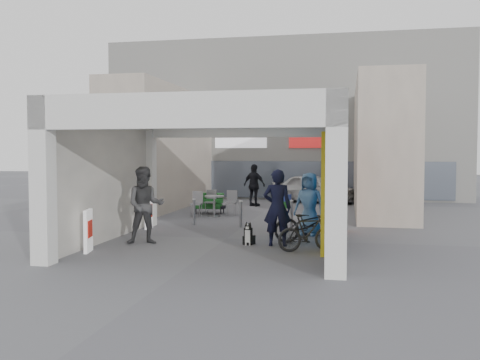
% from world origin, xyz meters
% --- Properties ---
extents(ground, '(90.00, 90.00, 0.00)m').
position_xyz_m(ground, '(0.00, 0.00, 0.00)').
color(ground, '#58595D').
rests_on(ground, ground).
extents(arcade_canopy, '(6.40, 6.45, 6.40)m').
position_xyz_m(arcade_canopy, '(0.54, -0.82, 2.30)').
color(arcade_canopy, silver).
rests_on(arcade_canopy, ground).
extents(far_building, '(18.00, 4.08, 8.00)m').
position_xyz_m(far_building, '(-0.00, 13.99, 3.99)').
color(far_building, white).
rests_on(far_building, ground).
extents(plaza_bldg_left, '(2.00, 9.00, 5.00)m').
position_xyz_m(plaza_bldg_left, '(-4.50, 7.50, 2.50)').
color(plaza_bldg_left, '#C0B19F').
rests_on(plaza_bldg_left, ground).
extents(plaza_bldg_right, '(2.00, 9.00, 5.00)m').
position_xyz_m(plaza_bldg_right, '(4.50, 7.50, 2.50)').
color(plaza_bldg_right, '#C0B19F').
rests_on(plaza_bldg_right, ground).
extents(bollard_left, '(0.09, 0.09, 0.83)m').
position_xyz_m(bollard_left, '(-1.64, 2.47, 0.41)').
color(bollard_left, gray).
rests_on(bollard_left, ground).
extents(bollard_center, '(0.09, 0.09, 0.81)m').
position_xyz_m(bollard_center, '(-0.05, 2.24, 0.41)').
color(bollard_center, gray).
rests_on(bollard_center, ground).
extents(bollard_right, '(0.09, 0.09, 0.86)m').
position_xyz_m(bollard_right, '(1.53, 2.27, 0.43)').
color(bollard_right, gray).
rests_on(bollard_right, ground).
extents(advert_board_near, '(0.20, 0.55, 1.00)m').
position_xyz_m(advert_board_near, '(-2.75, -2.55, 0.51)').
color(advert_board_near, white).
rests_on(advert_board_near, ground).
extents(advert_board_far, '(0.12, 0.55, 1.00)m').
position_xyz_m(advert_board_far, '(-2.75, 1.35, 0.51)').
color(advert_board_far, white).
rests_on(advert_board_far, ground).
extents(cafe_set, '(1.52, 1.22, 0.92)m').
position_xyz_m(cafe_set, '(-1.66, 5.04, 0.32)').
color(cafe_set, '#98989C').
rests_on(cafe_set, ground).
extents(produce_stand, '(1.16, 0.63, 0.77)m').
position_xyz_m(produce_stand, '(-1.95, 5.69, 0.30)').
color(produce_stand, black).
rests_on(produce_stand, ground).
extents(crate_stack, '(0.53, 0.47, 0.56)m').
position_xyz_m(crate_stack, '(0.63, 8.28, 0.28)').
color(crate_stack, '#195722').
rests_on(crate_stack, ground).
extents(border_collie, '(0.22, 0.43, 0.59)m').
position_xyz_m(border_collie, '(0.76, -0.85, 0.24)').
color(border_collie, black).
rests_on(border_collie, ground).
extents(man_with_dog, '(0.73, 0.51, 1.92)m').
position_xyz_m(man_with_dog, '(1.49, -0.84, 0.96)').
color(man_with_dog, black).
rests_on(man_with_dog, ground).
extents(man_back_turned, '(1.16, 1.04, 1.98)m').
position_xyz_m(man_back_turned, '(-1.85, -1.22, 0.99)').
color(man_back_turned, '#363638').
rests_on(man_back_turned, ground).
extents(man_elderly, '(1.00, 0.80, 1.77)m').
position_xyz_m(man_elderly, '(2.15, 1.05, 0.89)').
color(man_elderly, '#50749B').
rests_on(man_elderly, ground).
extents(man_crates, '(1.16, 0.84, 1.83)m').
position_xyz_m(man_crates, '(-0.74, 8.68, 0.91)').
color(man_crates, black).
rests_on(man_crates, ground).
extents(bicycle_front, '(2.02, 1.13, 1.00)m').
position_xyz_m(bicycle_front, '(2.29, -0.21, 0.50)').
color(bicycle_front, black).
rests_on(bicycle_front, ground).
extents(bicycle_rear, '(1.53, 0.98, 0.89)m').
position_xyz_m(bicycle_rear, '(2.30, -1.45, 0.45)').
color(bicycle_rear, black).
rests_on(bicycle_rear, ground).
extents(white_van, '(4.15, 2.63, 1.32)m').
position_xyz_m(white_van, '(1.67, 10.91, 0.66)').
color(white_van, silver).
rests_on(white_van, ground).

